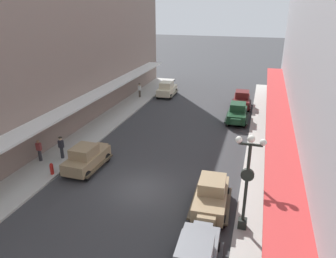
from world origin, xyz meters
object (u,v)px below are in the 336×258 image
object	(u,v)px
pedestrian_1	(273,125)
pedestrian_3	(140,90)
lamp_post_with_clock	(247,179)
pedestrian_2	(61,147)
parked_car_0	(195,258)
pedestrian_0	(39,150)
parked_car_4	(242,99)
parked_car_1	(86,157)
parked_car_2	(167,89)
parked_car_5	(237,113)
fire_hydrant	(52,169)
parked_car_3	(211,195)

from	to	relation	value
pedestrian_1	pedestrian_3	size ratio (longest dim) A/B	1.00
lamp_post_with_clock	pedestrian_1	xyz separation A→B (m)	(1.60, 13.44, -1.97)
pedestrian_1	pedestrian_2	size ratio (longest dim) A/B	1.00
parked_car_0	pedestrian_0	bearing A→B (deg)	151.75
parked_car_4	lamp_post_with_clock	bearing A→B (deg)	-85.43
parked_car_4	pedestrian_3	distance (m)	12.26
parked_car_1	pedestrian_1	distance (m)	16.03
parked_car_0	parked_car_2	xyz separation A→B (m)	(-9.29, 26.75, 0.00)
pedestrian_0	pedestrian_2	size ratio (longest dim) A/B	0.98
parked_car_0	parked_car_2	bearing A→B (deg)	109.14
parked_car_5	fire_hydrant	world-z (taller)	parked_car_5
parked_car_2	parked_car_5	world-z (taller)	same
parked_car_1	parked_car_5	bearing A→B (deg)	54.26
parked_car_1	lamp_post_with_clock	distance (m)	11.66
parked_car_3	pedestrian_2	distance (m)	11.99
pedestrian_3	pedestrian_0	bearing A→B (deg)	-92.61
parked_car_3	pedestrian_3	distance (m)	23.36
parked_car_3	parked_car_5	distance (m)	14.96
parked_car_2	pedestrian_0	world-z (taller)	parked_car_2
parked_car_0	fire_hydrant	xyz separation A→B (m)	(-11.03, 5.55, -0.38)
parked_car_5	pedestrian_2	bearing A→B (deg)	-134.30
lamp_post_with_clock	pedestrian_2	bearing A→B (deg)	162.54
lamp_post_with_clock	fire_hydrant	size ratio (longest dim) A/B	6.29
parked_car_2	pedestrian_3	distance (m)	3.46
fire_hydrant	pedestrian_3	size ratio (longest dim) A/B	0.49
pedestrian_1	pedestrian_2	xyz separation A→B (m)	(-15.08, -9.20, 0.00)
parked_car_0	parked_car_4	bearing A→B (deg)	89.91
parked_car_5	pedestrian_0	size ratio (longest dim) A/B	2.62
parked_car_1	parked_car_0	bearing A→B (deg)	-37.46
parked_car_0	parked_car_1	world-z (taller)	same
lamp_post_with_clock	pedestrian_3	xyz separation A→B (m)	(-13.94, 21.30, -1.97)
parked_car_3	parked_car_4	size ratio (longest dim) A/B	1.00
fire_hydrant	pedestrian_2	size ratio (longest dim) A/B	0.49
parked_car_5	fire_hydrant	bearing A→B (deg)	-127.56
fire_hydrant	parked_car_2	bearing A→B (deg)	85.31
parked_car_5	pedestrian_2	distance (m)	16.82
parked_car_0	lamp_post_with_clock	xyz separation A→B (m)	(1.72, 3.61, 2.04)
parked_car_2	pedestrian_2	world-z (taller)	parked_car_2
parked_car_4	pedestrian_1	size ratio (longest dim) A/B	2.58
parked_car_5	parked_car_1	bearing A→B (deg)	-125.74
pedestrian_3	parked_car_3	bearing A→B (deg)	-58.82
pedestrian_1	lamp_post_with_clock	bearing A→B (deg)	-96.79
pedestrian_0	pedestrian_3	xyz separation A→B (m)	(0.82, 17.91, 0.02)
parked_car_3	pedestrian_1	bearing A→B (deg)	74.13
parked_car_0	pedestrian_3	distance (m)	27.75
parked_car_0	parked_car_5	world-z (taller)	same
parked_car_1	lamp_post_with_clock	xyz separation A→B (m)	(10.95, -3.46, 2.04)
pedestrian_3	parked_car_1	bearing A→B (deg)	-80.48
pedestrian_1	pedestrian_3	distance (m)	17.42
parked_car_4	lamp_post_with_clock	xyz separation A→B (m)	(1.68, -21.03, 2.04)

